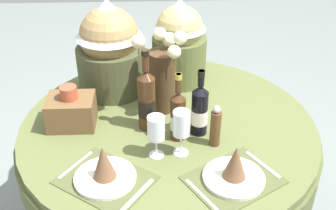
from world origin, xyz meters
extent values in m
cylinder|color=#5B6638|center=(0.00, 0.00, 0.74)|extent=(1.36, 1.36, 0.04)
cylinder|color=#545D33|center=(0.00, 0.00, 0.64)|extent=(1.39, 1.39, 0.15)
cylinder|color=black|center=(0.00, 0.00, 0.37)|extent=(0.12, 0.12, 0.69)
cube|color=#4E562F|center=(-0.26, -0.37, 0.76)|extent=(0.43, 0.41, 0.00)
cylinder|color=silver|center=(-0.26, -0.37, 0.77)|extent=(0.24, 0.24, 0.02)
cone|color=brown|center=(-0.26, -0.37, 0.85)|extent=(0.09, 0.09, 0.14)
cube|color=silver|center=(-0.39, -0.28, 0.76)|extent=(0.12, 0.16, 0.00)
cube|color=silver|center=(-0.13, -0.46, 0.76)|extent=(0.12, 0.16, 0.00)
cube|color=#4E562F|center=(0.24, -0.39, 0.76)|extent=(0.43, 0.40, 0.00)
cylinder|color=silver|center=(0.24, -0.39, 0.77)|extent=(0.24, 0.24, 0.02)
cone|color=brown|center=(0.24, -0.39, 0.85)|extent=(0.09, 0.09, 0.14)
cube|color=silver|center=(0.10, -0.47, 0.76)|extent=(0.11, 0.17, 0.00)
cube|color=silver|center=(0.37, -0.31, 0.76)|extent=(0.11, 0.17, 0.00)
cylinder|color=#47331E|center=(-0.02, 0.14, 0.91)|extent=(0.13, 0.13, 0.30)
sphere|color=beige|center=(-0.03, 0.16, 1.13)|extent=(0.06, 0.06, 0.06)
cylinder|color=#4C7038|center=(-0.03, 0.16, 1.08)|extent=(0.01, 0.01, 0.06)
sphere|color=beige|center=(0.01, 0.17, 1.10)|extent=(0.06, 0.06, 0.06)
cylinder|color=#4C7038|center=(0.01, 0.17, 1.07)|extent=(0.01, 0.01, 0.02)
sphere|color=beige|center=(0.03, 0.02, 1.11)|extent=(0.06, 0.06, 0.06)
cylinder|color=#4C7038|center=(0.03, 0.02, 1.07)|extent=(0.01, 0.01, 0.03)
sphere|color=beige|center=(-0.13, 0.07, 1.14)|extent=(0.06, 0.06, 0.06)
cylinder|color=#4C7038|center=(-0.13, 0.07, 1.09)|extent=(0.01, 0.01, 0.06)
sphere|color=beige|center=(0.05, 0.05, 1.16)|extent=(0.06, 0.06, 0.06)
cylinder|color=#4C7038|center=(0.05, 0.05, 1.10)|extent=(0.01, 0.01, 0.08)
cylinder|color=black|center=(0.13, -0.07, 0.86)|extent=(0.07, 0.07, 0.21)
cylinder|color=silver|center=(0.13, -0.07, 0.84)|extent=(0.07, 0.07, 0.07)
cone|color=black|center=(0.13, -0.07, 0.98)|extent=(0.07, 0.07, 0.03)
cylinder|color=black|center=(0.13, -0.07, 1.03)|extent=(0.03, 0.03, 0.07)
cylinder|color=black|center=(0.13, -0.07, 1.06)|extent=(0.03, 0.03, 0.02)
cylinder|color=#422814|center=(0.04, -0.11, 0.86)|extent=(0.07, 0.07, 0.20)
cylinder|color=silver|center=(0.04, -0.11, 0.84)|extent=(0.07, 0.07, 0.07)
cone|color=#422814|center=(0.04, -0.11, 0.97)|extent=(0.07, 0.07, 0.03)
cylinder|color=#422814|center=(0.04, -0.11, 1.03)|extent=(0.02, 0.02, 0.09)
cylinder|color=#B29933|center=(0.04, -0.11, 1.06)|extent=(0.03, 0.03, 0.02)
cylinder|color=#422814|center=(-0.10, -0.02, 0.88)|extent=(0.08, 0.08, 0.25)
cylinder|color=black|center=(-0.10, -0.02, 0.86)|extent=(0.08, 0.08, 0.09)
cone|color=#422814|center=(-0.10, -0.02, 1.03)|extent=(0.08, 0.08, 0.04)
cylinder|color=#422814|center=(-0.10, -0.02, 1.09)|extent=(0.03, 0.03, 0.10)
cylinder|color=black|center=(-0.10, -0.02, 1.13)|extent=(0.03, 0.03, 0.02)
cylinder|color=silver|center=(-0.06, -0.23, 0.76)|extent=(0.06, 0.06, 0.00)
cylinder|color=silver|center=(-0.06, -0.23, 0.80)|extent=(0.01, 0.01, 0.09)
cylinder|color=silver|center=(-0.06, -0.23, 0.90)|extent=(0.07, 0.07, 0.10)
cylinder|color=silver|center=(0.04, -0.22, 0.76)|extent=(0.06, 0.06, 0.00)
cylinder|color=silver|center=(0.04, -0.22, 0.81)|extent=(0.01, 0.01, 0.09)
cylinder|color=silver|center=(0.04, -0.22, 0.91)|extent=(0.07, 0.07, 0.11)
cylinder|color=brown|center=(0.19, -0.16, 0.84)|extent=(0.05, 0.05, 0.16)
sphere|color=#B7B7BC|center=(0.19, -0.16, 0.93)|extent=(0.03, 0.03, 0.03)
cylinder|color=#474C2D|center=(-0.28, 0.33, 0.87)|extent=(0.35, 0.35, 0.24)
sphere|color=#9E7F4C|center=(-0.28, 0.33, 1.05)|extent=(0.29, 0.29, 0.29)
cone|color=silver|center=(-0.28, 0.33, 1.15)|extent=(0.33, 0.33, 0.19)
cylinder|color=#566033|center=(0.08, 0.42, 0.88)|extent=(0.28, 0.28, 0.25)
sphere|color=tan|center=(0.08, 0.42, 1.05)|extent=(0.24, 0.24, 0.24)
cone|color=silver|center=(0.08, 0.42, 1.13)|extent=(0.27, 0.27, 0.16)
cube|color=brown|center=(-0.44, 0.01, 0.83)|extent=(0.21, 0.17, 0.14)
cylinder|color=#B24C33|center=(-0.44, 0.01, 0.93)|extent=(0.08, 0.08, 0.06)
camera|label=1|loc=(-0.07, -1.58, 1.87)|focal=44.62mm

